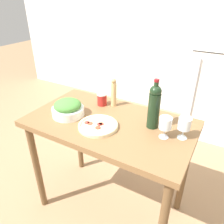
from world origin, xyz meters
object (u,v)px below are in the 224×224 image
at_px(salt_canister, 102,99).
at_px(wine_bottle, 154,106).
at_px(salad_bowl, 68,108).
at_px(homemade_pizza, 98,125).
at_px(refrigerator, 223,78).
at_px(wine_glass_near, 165,124).
at_px(pepper_mill, 114,93).
at_px(wine_glass_far, 184,124).

bearing_deg(salt_canister, wine_bottle, -13.05).
height_order(salad_bowl, homemade_pizza, salad_bowl).
xyz_separation_m(refrigerator, homemade_pizza, (-0.66, -1.91, 0.13)).
distance_m(refrigerator, salad_bowl, 2.12).
relative_size(refrigerator, salad_bowl, 6.66).
bearing_deg(wine_glass_near, salad_bowl, -173.91).
distance_m(refrigerator, wine_bottle, 1.77).
height_order(wine_glass_near, homemade_pizza, wine_glass_near).
bearing_deg(wine_bottle, pepper_mill, 159.26).
relative_size(refrigerator, wine_glass_far, 10.93).
distance_m(wine_bottle, homemade_pizza, 0.41).
relative_size(wine_glass_far, pepper_mill, 0.63).
bearing_deg(salad_bowl, wine_glass_far, 8.95).
xyz_separation_m(pepper_mill, homemade_pizza, (0.07, -0.35, -0.10)).
bearing_deg(pepper_mill, salad_bowl, -125.39).
height_order(wine_glass_near, salt_canister, wine_glass_near).
relative_size(pepper_mill, salt_canister, 2.29).
height_order(wine_glass_far, pepper_mill, pepper_mill).
distance_m(wine_glass_near, wine_glass_far, 0.12).
relative_size(refrigerator, wine_bottle, 4.60).
height_order(refrigerator, salad_bowl, refrigerator).
xyz_separation_m(salad_bowl, salt_canister, (0.13, 0.28, -0.01)).
bearing_deg(wine_glass_near, homemade_pizza, -165.96).
bearing_deg(wine_glass_far, wine_glass_near, -153.11).
relative_size(refrigerator, pepper_mill, 6.84).
bearing_deg(salt_canister, wine_glass_far, -11.65).
relative_size(refrigerator, salt_canister, 15.65).
xyz_separation_m(refrigerator, salad_bowl, (-0.95, -1.88, 0.17)).
height_order(refrigerator, salt_canister, refrigerator).
bearing_deg(wine_glass_far, homemade_pizza, -163.29).
bearing_deg(salad_bowl, pepper_mill, 54.61).
distance_m(wine_glass_far, salad_bowl, 0.86).
bearing_deg(wine_glass_far, wine_bottle, 171.52).
height_order(wine_glass_near, salad_bowl, wine_glass_near).
xyz_separation_m(refrigerator, wine_glass_near, (-0.21, -1.80, 0.22)).
relative_size(salad_bowl, salt_canister, 2.35).
xyz_separation_m(wine_glass_near, homemade_pizza, (-0.44, -0.11, -0.09)).
bearing_deg(wine_glass_near, salt_canister, 161.60).
xyz_separation_m(pepper_mill, salad_bowl, (-0.23, -0.32, -0.06)).
xyz_separation_m(refrigerator, wine_bottle, (-0.33, -1.72, 0.28)).
xyz_separation_m(wine_bottle, wine_glass_near, (0.11, -0.09, -0.06)).
bearing_deg(salt_canister, pepper_mill, 22.04).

